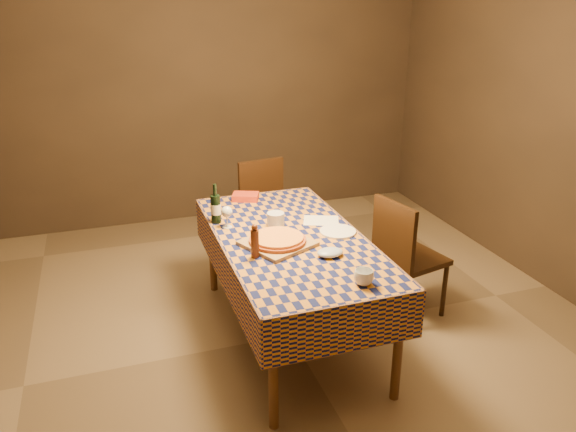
% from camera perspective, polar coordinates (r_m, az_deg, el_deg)
% --- Properties ---
extents(room, '(5.00, 5.10, 2.70)m').
position_cam_1_polar(room, '(3.53, 0.26, 6.50)').
color(room, brown).
rests_on(room, ground).
extents(dining_table, '(0.94, 1.84, 0.77)m').
position_cam_1_polar(dining_table, '(3.76, 0.24, -3.19)').
color(dining_table, brown).
rests_on(dining_table, ground).
extents(cutting_board, '(0.51, 0.51, 0.02)m').
position_cam_1_polar(cutting_board, '(3.61, -1.07, -2.79)').
color(cutting_board, '#9A7748').
rests_on(cutting_board, dining_table).
extents(pizza, '(0.40, 0.40, 0.04)m').
position_cam_1_polar(pizza, '(3.59, -1.07, -2.37)').
color(pizza, '#994019').
rests_on(pizza, cutting_board).
extents(pepper_mill, '(0.06, 0.06, 0.22)m').
position_cam_1_polar(pepper_mill, '(3.42, -3.39, -2.63)').
color(pepper_mill, '#4D2312').
rests_on(pepper_mill, dining_table).
extents(bowl, '(0.19, 0.19, 0.05)m').
position_cam_1_polar(bowl, '(3.60, -0.33, -2.65)').
color(bowl, '#574149').
rests_on(bowl, dining_table).
extents(wine_glass, '(0.08, 0.08, 0.16)m').
position_cam_1_polar(wine_glass, '(3.86, -6.24, 0.36)').
color(wine_glass, silver).
rests_on(wine_glass, dining_table).
extents(wine_bottle, '(0.08, 0.08, 0.28)m').
position_cam_1_polar(wine_bottle, '(3.95, -7.35, 0.79)').
color(wine_bottle, black).
rests_on(wine_bottle, dining_table).
extents(deli_tub, '(0.13, 0.13, 0.10)m').
position_cam_1_polar(deli_tub, '(3.88, -1.26, -0.37)').
color(deli_tub, silver).
rests_on(deli_tub, dining_table).
extents(takeout_container, '(0.24, 0.20, 0.05)m').
position_cam_1_polar(takeout_container, '(4.40, -4.33, 1.97)').
color(takeout_container, '#B63018').
rests_on(takeout_container, dining_table).
extents(white_plate, '(0.25, 0.25, 0.01)m').
position_cam_1_polar(white_plate, '(3.81, 5.08, -1.58)').
color(white_plate, white).
rests_on(white_plate, dining_table).
extents(tumbler, '(0.14, 0.14, 0.09)m').
position_cam_1_polar(tumbler, '(3.15, 7.71, -6.19)').
color(tumbler, silver).
rests_on(tumbler, dining_table).
extents(flour_patch, '(0.30, 0.27, 0.00)m').
position_cam_1_polar(flour_patch, '(4.00, 3.38, -0.46)').
color(flour_patch, silver).
rests_on(flour_patch, dining_table).
extents(flour_bag, '(0.18, 0.15, 0.05)m').
position_cam_1_polar(flour_bag, '(3.47, 4.30, -3.71)').
color(flour_bag, '#9EB1CB').
rests_on(flour_bag, dining_table).
extents(chair_far, '(0.48, 0.49, 0.93)m').
position_cam_1_polar(chair_far, '(5.11, -3.25, 1.64)').
color(chair_far, black).
rests_on(chair_far, ground).
extents(chair_right, '(0.51, 0.50, 0.93)m').
position_cam_1_polar(chair_right, '(4.18, 11.71, -3.61)').
color(chair_right, black).
rests_on(chair_right, ground).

